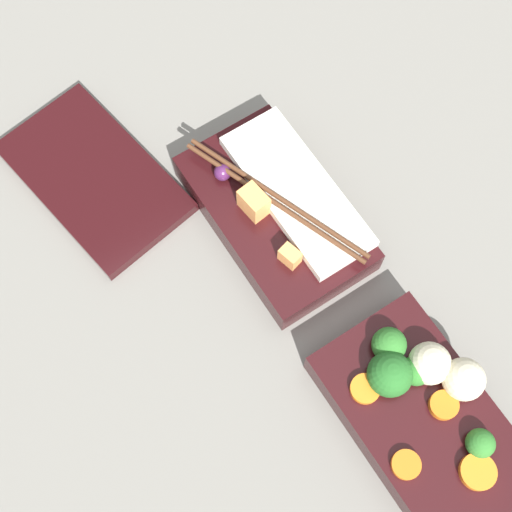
% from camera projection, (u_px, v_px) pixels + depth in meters
% --- Properties ---
extents(ground_plane, '(3.00, 3.00, 0.00)m').
position_uv_depth(ground_plane, '(344.00, 333.00, 0.71)').
color(ground_plane, slate).
extents(bento_tray_vegetable, '(0.21, 0.13, 0.07)m').
position_uv_depth(bento_tray_vegetable, '(422.00, 410.00, 0.66)').
color(bento_tray_vegetable, black).
rests_on(bento_tray_vegetable, ground_plane).
extents(bento_tray_rice, '(0.21, 0.12, 0.07)m').
position_uv_depth(bento_tray_rice, '(278.00, 210.00, 0.73)').
color(bento_tray_rice, black).
rests_on(bento_tray_rice, ground_plane).
extents(bento_lid, '(0.22, 0.15, 0.01)m').
position_uv_depth(bento_lid, '(94.00, 177.00, 0.77)').
color(bento_lid, black).
rests_on(bento_lid, ground_plane).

